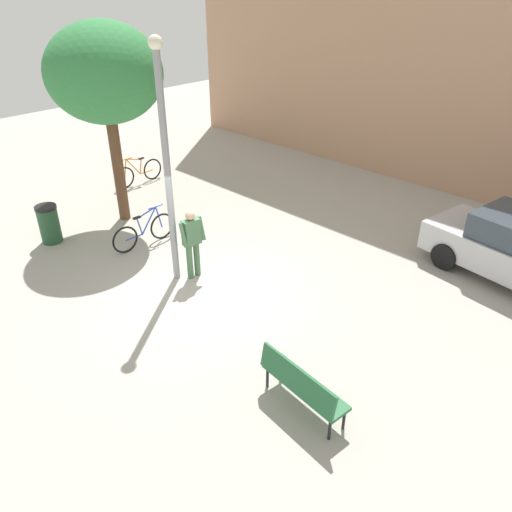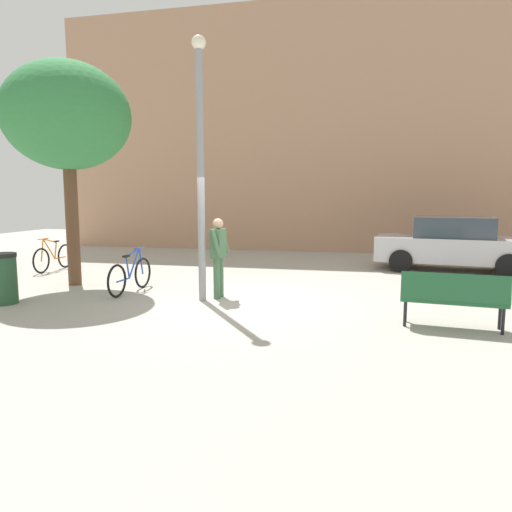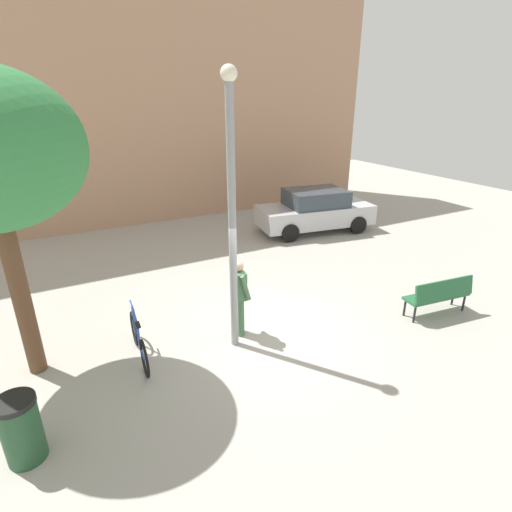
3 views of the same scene
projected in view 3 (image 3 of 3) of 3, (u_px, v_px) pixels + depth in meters
ground_plane at (264, 330)px, 8.68m from camera, size 36.00×36.00×0.00m
building_facade at (137, 95)px, 15.08m from camera, size 19.56×2.00×9.43m
lamppost at (232, 206)px, 7.13m from camera, size 0.28×0.28×5.20m
person_by_lamppost at (239, 293)px, 8.23m from camera, size 0.31×0.61×1.67m
park_bench at (440, 294)px, 9.09m from camera, size 1.64×0.66×0.92m
bicycle_blue at (139, 341)px, 7.63m from camera, size 0.14×1.81×0.97m
parked_car_silver at (315, 211)px, 14.73m from camera, size 4.40×2.29×1.55m
trash_bin at (21, 429)px, 5.46m from camera, size 0.54×0.54×1.01m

